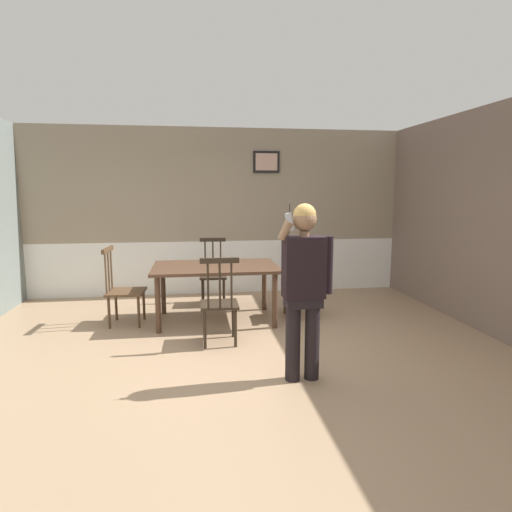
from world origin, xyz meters
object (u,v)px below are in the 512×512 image
object	(u,v)px
dining_table	(216,272)
chair_near_window	(213,274)
chair_at_table_head	(219,303)
chair_opposite_corner	(303,284)
chair_by_doorway	(123,289)
person_figure	(304,281)

from	to	relation	value
dining_table	chair_near_window	bearing A→B (deg)	89.63
dining_table	chair_at_table_head	size ratio (longest dim) A/B	1.62
chair_opposite_corner	chair_near_window	bearing A→B (deg)	54.26
chair_near_window	chair_at_table_head	xyz separation A→B (m)	(-0.01, -1.86, 0.01)
chair_by_doorway	chair_opposite_corner	size ratio (longest dim) A/B	1.06
chair_at_table_head	chair_opposite_corner	xyz separation A→B (m)	(1.24, 0.93, -0.02)
chair_opposite_corner	person_figure	xyz separation A→B (m)	(-0.51, -2.00, 0.48)
dining_table	person_figure	bearing A→B (deg)	-70.25
person_figure	dining_table	bearing A→B (deg)	-72.14
chair_opposite_corner	chair_by_doorway	bearing A→B (deg)	91.27
chair_by_doorway	person_figure	bearing A→B (deg)	47.78
chair_at_table_head	chair_opposite_corner	size ratio (longest dim) A/B	1.06
chair_near_window	chair_opposite_corner	world-z (taller)	chair_near_window
dining_table	chair_opposite_corner	bearing A→B (deg)	-0.31
chair_at_table_head	chair_opposite_corner	distance (m)	1.55
chair_near_window	chair_at_table_head	distance (m)	1.86
chair_by_doorway	chair_at_table_head	distance (m)	1.55
chair_opposite_corner	person_figure	distance (m)	2.12
chair_near_window	chair_opposite_corner	size ratio (longest dim) A/B	1.05
chair_by_doorway	chair_opposite_corner	distance (m)	2.47
chair_opposite_corner	chair_at_table_head	bearing A→B (deg)	128.34
dining_table	person_figure	size ratio (longest dim) A/B	1.02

